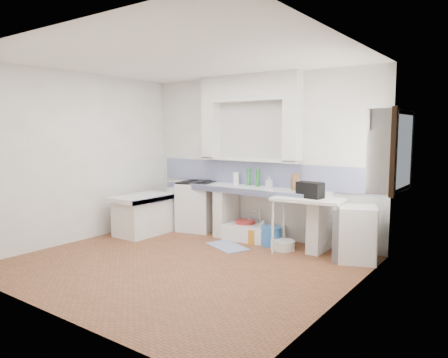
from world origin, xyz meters
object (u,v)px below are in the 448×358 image
Objects in this scene: side_table at (307,226)px; sink at (254,233)px; stove at (197,207)px; fridge at (357,234)px.

sink is at bearing 162.38° from side_table.
side_table is (2.31, -0.21, -0.02)m from stove.
stove is 0.87× the size of side_table.
sink is 1.83m from fridge.
fridge is (3.05, -0.15, -0.05)m from stove.
stove reaches higher than sink.
side_table is at bearing -19.84° from stove.
side_table is at bearing 162.92° from fridge.
stove is 2.32m from side_table.
stove reaches higher than side_table.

